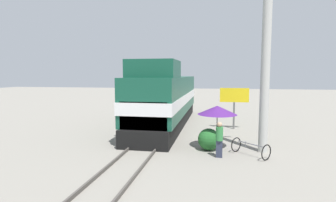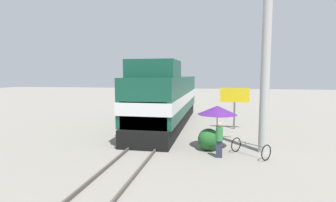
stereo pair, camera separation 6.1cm
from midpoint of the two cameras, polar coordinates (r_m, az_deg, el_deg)
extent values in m
plane|color=gray|center=(15.95, -3.58, -8.53)|extent=(120.00, 120.00, 0.00)
cube|color=#4C4742|center=(16.11, -6.08, -8.13)|extent=(0.08, 41.58, 0.15)
cube|color=#4C4742|center=(15.78, -1.02, -8.39)|extent=(0.08, 41.58, 0.15)
cube|color=black|center=(20.61, -0.27, -3.81)|extent=(2.80, 14.50, 1.02)
cube|color=#144C38|center=(20.39, -0.27, 1.41)|extent=(3.04, 13.92, 2.74)
cube|color=white|center=(20.41, -0.27, 0.64)|extent=(3.08, 14.06, 0.70)
cube|color=white|center=(14.68, -4.52, -2.73)|extent=(2.58, 2.03, 1.51)
cube|color=#144C38|center=(16.07, -3.13, 6.99)|extent=(2.86, 3.19, 1.04)
cylinder|color=#B2B2AD|center=(13.95, 20.41, 9.28)|extent=(0.45, 0.45, 9.75)
cylinder|color=#4C4C4C|center=(14.26, 10.48, -5.83)|extent=(0.05, 0.05, 2.18)
cone|color=#4C1E72|center=(14.10, 10.55, -1.95)|extent=(2.08, 2.08, 0.47)
cube|color=#595959|center=(19.61, 14.05, -3.08)|extent=(0.12, 0.12, 1.95)
cube|color=yellow|center=(19.44, 14.16, 1.25)|extent=(2.04, 0.08, 1.02)
sphere|color=#236028|center=(13.98, 8.75, -8.24)|extent=(1.14, 1.14, 1.14)
cube|color=#2D3347|center=(12.90, 10.93, -10.20)|extent=(0.30, 0.20, 0.82)
cylinder|color=#337F3F|center=(12.72, 11.00, -7.01)|extent=(0.34, 0.34, 0.65)
sphere|color=tan|center=(12.63, 11.03, -5.05)|extent=(0.24, 0.24, 0.24)
torus|color=black|center=(13.99, 14.48, -9.17)|extent=(0.54, 0.58, 0.75)
torus|color=black|center=(13.04, 20.47, -10.45)|extent=(0.54, 0.58, 0.75)
cube|color=slate|center=(13.44, 17.39, -8.90)|extent=(1.10, 1.01, 0.04)
cylinder|color=slate|center=(13.63, 16.35, -9.04)|extent=(0.04, 0.04, 0.31)
camera|label=1|loc=(0.03, -90.12, -0.01)|focal=28.00mm
camera|label=2|loc=(0.03, 89.88, 0.01)|focal=28.00mm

